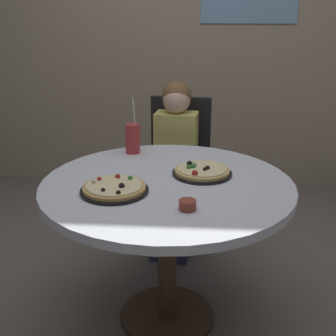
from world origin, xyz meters
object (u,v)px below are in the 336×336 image
object	(u,v)px
dining_table	(167,202)
pizza_cheese	(202,171)
soda_cup	(133,138)
chair_wooden	(178,162)
pizza_veggie	(114,188)
sauce_bowl	(187,205)
diner_child	(174,178)

from	to	relation	value
dining_table	pizza_cheese	bearing A→B (deg)	34.17
soda_cup	chair_wooden	bearing A→B (deg)	64.86
dining_table	soda_cup	size ratio (longest dim) A/B	3.77
soda_cup	pizza_veggie	bearing A→B (deg)	-90.28
pizza_cheese	soda_cup	distance (m)	0.49
chair_wooden	pizza_cheese	world-z (taller)	chair_wooden
pizza_cheese	sauce_bowl	bearing A→B (deg)	-98.33
dining_table	soda_cup	distance (m)	0.51
chair_wooden	soda_cup	size ratio (longest dim) A/B	3.09
pizza_cheese	sauce_bowl	distance (m)	0.40
dining_table	pizza_cheese	distance (m)	0.23
pizza_veggie	dining_table	bearing A→B (deg)	30.54
dining_table	sauce_bowl	distance (m)	0.33
pizza_veggie	soda_cup	size ratio (longest dim) A/B	0.97
chair_wooden	diner_child	bearing A→B (deg)	-95.81
sauce_bowl	soda_cup	bearing A→B (deg)	114.31
pizza_cheese	soda_cup	size ratio (longest dim) A/B	0.93
pizza_cheese	dining_table	bearing A→B (deg)	-145.83
diner_child	sauce_bowl	xyz separation A→B (m)	(0.11, -1.01, 0.29)
dining_table	pizza_veggie	size ratio (longest dim) A/B	3.90
chair_wooden	soda_cup	world-z (taller)	soda_cup
pizza_cheese	pizza_veggie	bearing A→B (deg)	-147.91
pizza_veggie	pizza_cheese	world-z (taller)	pizza_cheese
dining_table	diner_child	size ratio (longest dim) A/B	1.07
dining_table	chair_wooden	world-z (taller)	chair_wooden
sauce_bowl	chair_wooden	bearing A→B (deg)	94.34
chair_wooden	diner_child	distance (m)	0.19
chair_wooden	pizza_cheese	size ratio (longest dim) A/B	3.32
pizza_veggie	soda_cup	bearing A→B (deg)	89.72
pizza_cheese	soda_cup	bearing A→B (deg)	140.33
dining_table	sauce_bowl	world-z (taller)	sauce_bowl
chair_wooden	sauce_bowl	world-z (taller)	chair_wooden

